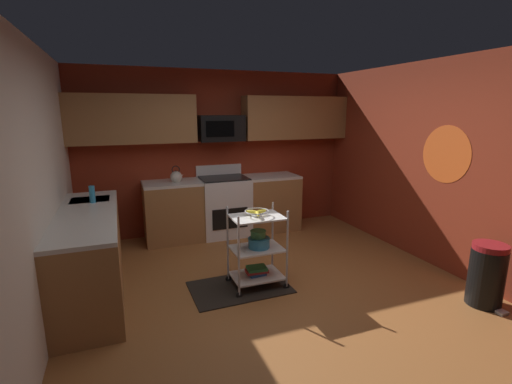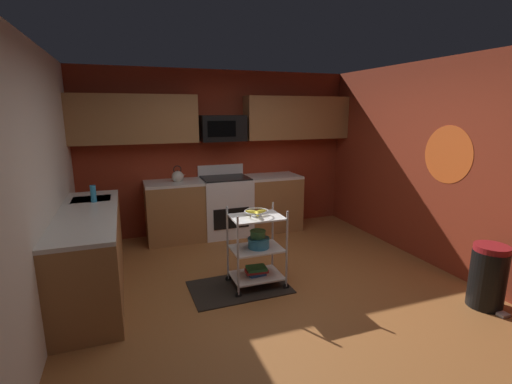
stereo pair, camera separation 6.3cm
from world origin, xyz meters
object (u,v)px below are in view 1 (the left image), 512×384
(mixing_bowl_large, at_px, (259,242))
(trash_can, at_px, (487,275))
(oven_range, at_px, (224,205))
(rolling_cart, at_px, (257,248))
(microwave, at_px, (221,128))
(book_stack, at_px, (257,271))
(fruit_bowl, at_px, (257,212))
(dish_soap_bottle, at_px, (92,194))
(mixing_bowl_small, at_px, (258,234))
(kettle, at_px, (176,177))

(mixing_bowl_large, xyz_separation_m, trash_can, (2.03, -1.23, -0.19))
(oven_range, height_order, rolling_cart, oven_range)
(microwave, bearing_deg, oven_range, -89.74)
(rolling_cart, xyz_separation_m, book_stack, (0.00, 0.00, -0.27))
(microwave, distance_m, fruit_bowl, 2.14)
(oven_range, distance_m, book_stack, 1.89)
(rolling_cart, bearing_deg, dish_soap_bottle, 151.48)
(book_stack, bearing_deg, fruit_bowl, -63.43)
(microwave, xyz_separation_m, rolling_cart, (-0.15, -1.97, -1.25))
(fruit_bowl, xyz_separation_m, book_stack, (-0.00, 0.00, -0.69))
(trash_can, bearing_deg, mixing_bowl_small, 148.53)
(mixing_bowl_small, height_order, trash_can, trash_can)
(microwave, relative_size, book_stack, 2.68)
(mixing_bowl_small, bearing_deg, microwave, 86.26)
(fruit_bowl, distance_m, kettle, 1.95)
(kettle, distance_m, trash_can, 4.12)
(rolling_cart, relative_size, kettle, 3.47)
(book_stack, bearing_deg, rolling_cart, -90.00)
(mixing_bowl_small, bearing_deg, dish_soap_bottle, 152.24)
(microwave, height_order, mixing_bowl_large, microwave)
(rolling_cart, distance_m, trash_can, 2.40)
(book_stack, bearing_deg, oven_range, 85.39)
(oven_range, relative_size, microwave, 1.57)
(fruit_bowl, distance_m, mixing_bowl_small, 0.26)
(kettle, height_order, trash_can, kettle)
(fruit_bowl, height_order, book_stack, fruit_bowl)
(fruit_bowl, distance_m, book_stack, 0.69)
(rolling_cart, bearing_deg, book_stack, 90.00)
(mixing_bowl_large, relative_size, dish_soap_bottle, 1.26)
(oven_range, xyz_separation_m, mixing_bowl_large, (-0.13, -1.86, 0.04))
(rolling_cart, bearing_deg, trash_can, -30.84)
(mixing_bowl_small, xyz_separation_m, book_stack, (-0.02, -0.02, -0.44))
(oven_range, xyz_separation_m, book_stack, (-0.15, -1.86, -0.30))
(oven_range, height_order, kettle, kettle)
(book_stack, distance_m, trash_can, 2.40)
(oven_range, distance_m, mixing_bowl_large, 1.87)
(book_stack, bearing_deg, dish_soap_bottle, 151.48)
(microwave, relative_size, mixing_bowl_large, 2.78)
(fruit_bowl, relative_size, dish_soap_bottle, 1.36)
(book_stack, xyz_separation_m, kettle, (-0.59, 1.86, 0.82))
(dish_soap_bottle, bearing_deg, rolling_cart, -28.52)
(kettle, bearing_deg, mixing_bowl_large, -71.68)
(dish_soap_bottle, bearing_deg, mixing_bowl_small, -27.76)
(oven_range, relative_size, fruit_bowl, 4.04)
(rolling_cart, height_order, mixing_bowl_small, rolling_cart)
(microwave, relative_size, kettle, 2.65)
(oven_range, bearing_deg, microwave, 90.26)
(mixing_bowl_large, distance_m, dish_soap_bottle, 2.02)
(mixing_bowl_large, bearing_deg, fruit_bowl, -180.00)
(rolling_cart, relative_size, trash_can, 1.39)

